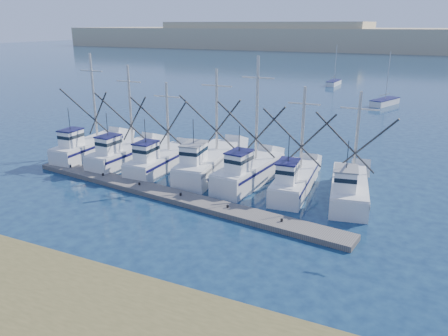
# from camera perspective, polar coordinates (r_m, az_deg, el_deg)

# --- Properties ---
(ground) EXTENTS (500.00, 500.00, 0.00)m
(ground) POSITION_cam_1_polar(r_m,az_deg,el_deg) (24.15, -2.20, -11.76)
(ground) COLOR #0D1F3C
(ground) RESTS_ON ground
(floating_dock) EXTENTS (27.36, 5.43, 0.36)m
(floating_dock) POSITION_cam_1_polar(r_m,az_deg,el_deg) (32.21, -7.08, -3.54)
(floating_dock) COLOR #67615C
(floating_dock) RESTS_ON ground
(dune_ridge) EXTENTS (360.00, 60.00, 10.00)m
(dune_ridge) POSITION_cam_1_polar(r_m,az_deg,el_deg) (228.82, 23.65, 15.09)
(dune_ridge) COLOR tan
(dune_ridge) RESTS_ON ground
(trawler_fleet) EXTENTS (27.18, 9.88, 9.81)m
(trawler_fleet) POSITION_cam_1_polar(r_m,az_deg,el_deg) (36.12, -2.92, 0.38)
(trawler_fleet) COLOR silver
(trawler_fleet) RESTS_ON ground
(sailboat_near) EXTENTS (4.00, 6.59, 8.10)m
(sailboat_near) POSITION_cam_1_polar(r_m,az_deg,el_deg) (73.32, 20.25, 8.10)
(sailboat_near) COLOR silver
(sailboat_near) RESTS_ON ground
(sailboat_far) EXTENTS (2.05, 5.91, 8.10)m
(sailboat_far) POSITION_cam_1_polar(r_m,az_deg,el_deg) (94.43, 14.14, 10.73)
(sailboat_far) COLOR silver
(sailboat_far) RESTS_ON ground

